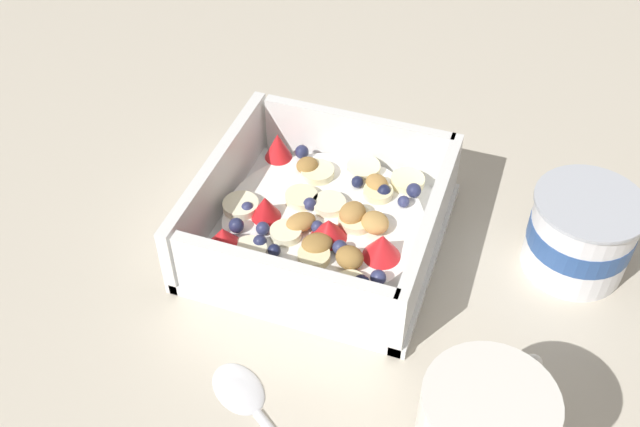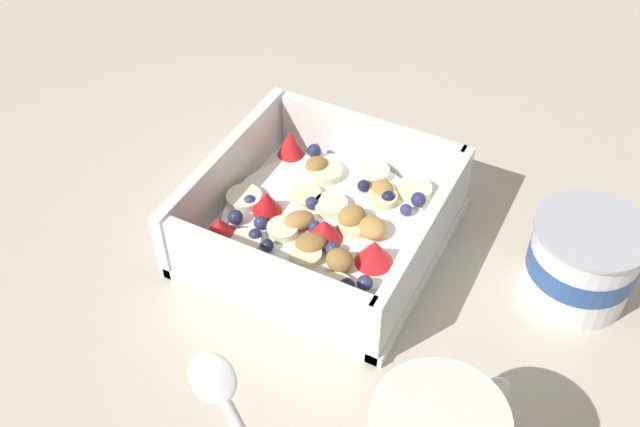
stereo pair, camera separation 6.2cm
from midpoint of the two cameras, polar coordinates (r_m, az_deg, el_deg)
ground_plane at (r=0.65m, az=3.56°, el=-1.35°), size 2.40×2.40×0.00m
fruit_bowl at (r=0.62m, az=2.80°, el=-0.73°), size 0.19×0.19×0.07m
spoon at (r=0.54m, az=-3.79°, el=-14.32°), size 0.11×0.15×0.01m
yogurt_cup at (r=0.62m, az=22.01°, el=-3.44°), size 0.09×0.09×0.07m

